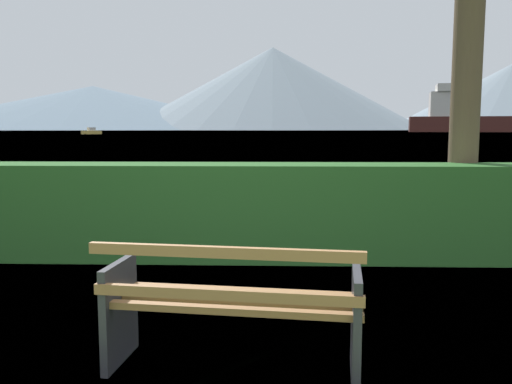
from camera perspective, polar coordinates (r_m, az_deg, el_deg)
ground_plane at (r=3.65m, az=-2.31°, el=-18.17°), size 1400.00×1400.00×0.00m
water_surface at (r=312.61m, az=1.74°, el=6.52°), size 620.00×620.00×0.00m
park_bench at (r=3.44m, az=-2.54°, el=-12.17°), size 1.67×0.76×0.87m
hedge_row at (r=6.35m, az=-0.43°, el=-2.06°), size 11.34×0.77×1.12m
cargo_ship_large at (r=242.42m, az=24.96°, el=7.11°), size 89.52×30.86×19.67m
fishing_boat_near at (r=146.57m, az=-17.11°, el=6.14°), size 4.47×5.03×1.77m
distant_hills at (r=572.11m, az=0.85°, el=9.97°), size 786.29×404.09×82.62m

